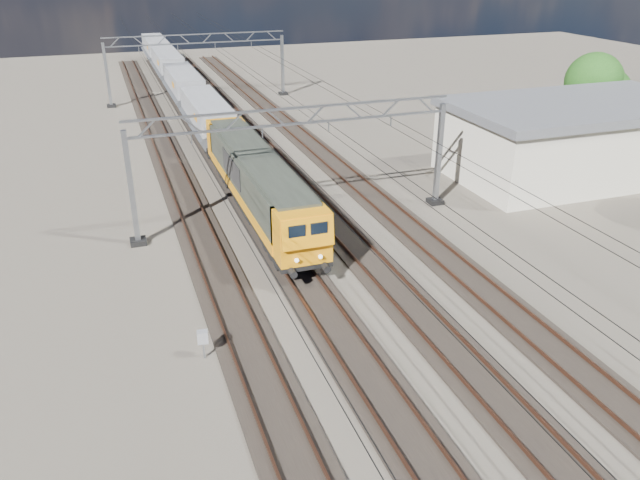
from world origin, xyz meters
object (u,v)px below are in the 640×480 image
object	(u,v)px
catenary_gantry_mid	(297,161)
trackside_cabinet	(203,338)
hopper_wagon_fourth	(156,49)
hopper_wagon_mid	(184,85)
locomotive	(257,180)
tree_far	(598,84)
catenary_gantry_far	(198,65)
hopper_wagon_third	(168,64)
industrial_shed	(577,138)
hopper_wagon_lead	(207,116)

from	to	relation	value
catenary_gantry_mid	trackside_cabinet	size ratio (longest dim) A/B	15.38
hopper_wagon_fourth	hopper_wagon_mid	bearing A→B (deg)	-90.00
locomotive	tree_far	xyz separation A→B (m)	(32.32, 7.85, 2.36)
hopper_wagon_fourth	catenary_gantry_far	bearing A→B (deg)	-85.64
hopper_wagon_mid	trackside_cabinet	size ratio (longest dim) A/B	10.04
tree_far	catenary_gantry_far	bearing A→B (deg)	139.15
hopper_wagon_mid	hopper_wagon_third	world-z (taller)	same
industrial_shed	trackside_cabinet	bearing A→B (deg)	-154.57
hopper_wagon_lead	tree_far	size ratio (longest dim) A/B	1.77
catenary_gantry_far	locomotive	world-z (taller)	catenary_gantry_far
catenary_gantry_far	industrial_shed	distance (m)	40.51
catenary_gantry_mid	locomotive	bearing A→B (deg)	135.83
catenary_gantry_far	trackside_cabinet	world-z (taller)	catenary_gantry_far
hopper_wagon_third	tree_far	distance (m)	50.13
hopper_wagon_mid	industrial_shed	world-z (taller)	industrial_shed
hopper_wagon_third	hopper_wagon_fourth	world-z (taller)	same
trackside_cabinet	hopper_wagon_fourth	bearing A→B (deg)	93.47
hopper_wagon_mid	hopper_wagon_third	size ratio (longest dim) A/B	1.00
catenary_gantry_far	tree_far	xyz separation A→B (m)	(30.32, -26.21, 0.78)
hopper_wagon_fourth	industrial_shed	xyz separation A→B (m)	(24.00, -60.24, 0.49)
hopper_wagon_mid	catenary_gantry_far	bearing A→B (deg)	47.22
hopper_wagon_lead	hopper_wagon_fourth	xyz separation A→B (m)	(0.00, 42.60, 0.00)
hopper_wagon_mid	industrial_shed	size ratio (longest dim) A/B	0.70
locomotive	hopper_wagon_fourth	distance (m)	60.30
locomotive	hopper_wagon_lead	bearing A→B (deg)	90.00
locomotive	tree_far	world-z (taller)	tree_far
locomotive	hopper_wagon_third	bearing A→B (deg)	90.00
locomotive	hopper_wagon_third	size ratio (longest dim) A/B	1.62
catenary_gantry_far	locomotive	size ratio (longest dim) A/B	0.94
locomotive	hopper_wagon_fourth	size ratio (longest dim) A/B	1.62
catenary_gantry_mid	hopper_wagon_third	bearing A→B (deg)	92.38
catenary_gantry_far	hopper_wagon_fourth	bearing A→B (deg)	94.36
catenary_gantry_mid	hopper_wagon_lead	distance (m)	19.81
hopper_wagon_third	tree_far	xyz separation A→B (m)	(32.32, -38.25, 2.45)
hopper_wagon_fourth	tree_far	bearing A→B (deg)	-58.36
hopper_wagon_lead	hopper_wagon_fourth	world-z (taller)	same
locomotive	trackside_cabinet	size ratio (longest dim) A/B	16.30
locomotive	hopper_wagon_mid	xyz separation A→B (m)	(-0.00, 31.90, -0.09)
hopper_wagon_fourth	hopper_wagon_third	bearing A→B (deg)	-90.00
hopper_wagon_mid	hopper_wagon_third	xyz separation A→B (m)	(0.00, 14.20, 0.00)
hopper_wagon_fourth	trackside_cabinet	distance (m)	74.65
catenary_gantry_mid	hopper_wagon_lead	size ratio (longest dim) A/B	1.53
catenary_gantry_mid	locomotive	size ratio (longest dim) A/B	0.94
catenary_gantry_mid	catenary_gantry_far	distance (m)	36.00
industrial_shed	hopper_wagon_fourth	bearing A→B (deg)	111.72
hopper_wagon_lead	tree_far	xyz separation A→B (m)	(32.32, -9.85, 2.45)
hopper_wagon_lead	trackside_cabinet	size ratio (longest dim) A/B	10.04
catenary_gantry_mid	hopper_wagon_fourth	size ratio (longest dim) A/B	1.53
hopper_wagon_lead	locomotive	bearing A→B (deg)	-90.00
hopper_wagon_third	industrial_shed	world-z (taller)	industrial_shed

